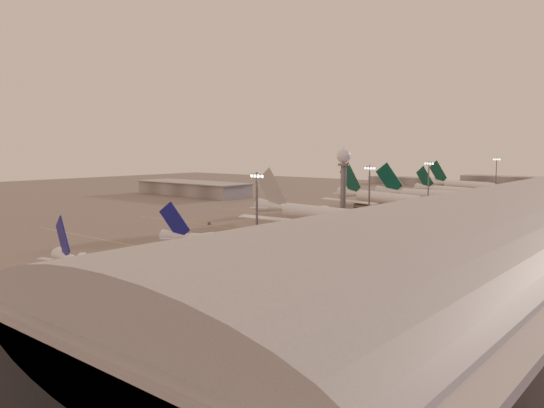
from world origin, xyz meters
The scene contains 23 objects.
ground centered at (0.00, 0.00, 0.00)m, with size 700.00×700.00×0.00m, color #514E4E.
taxiway_markings centered at (30.00, 56.00, 0.01)m, with size 180.00×185.25×0.02m.
hangar centered at (-120.00, 140.00, 4.32)m, with size 82.00×27.00×8.50m.
radar_tower centered at (5.00, 120.00, 20.95)m, with size 6.40×6.40×31.10m.
mast_a centered at (58.00, 0.00, 13.74)m, with size 3.60×0.56×25.00m.
mast_b centered at (55.00, 55.00, 13.74)m, with size 3.60×0.56×25.00m.
mast_c centered at (50.00, 110.00, 13.74)m, with size 3.60×0.56×25.00m.
mast_d centered at (48.00, 200.00, 13.74)m, with size 3.60×0.56×25.00m.
distant_horizon centered at (2.62, 325.14, 3.89)m, with size 165.00×37.50×9.00m.
narrowbody_near centered at (28.24, -25.32, 2.84)m, with size 35.38×27.93×14.01m.
narrowbody_mid centered at (27.15, 17.54, 2.95)m, with size 36.12×28.37×14.57m.
widebody_white centered at (20.86, 76.21, 3.86)m, with size 63.23×50.46×22.24m.
greentail_a centered at (10.67, 146.01, 4.01)m, with size 60.36×47.98×22.68m.
greentail_b centered at (22.26, 176.72, 3.93)m, with size 61.34×49.52×22.27m.
greentail_c centered at (15.93, 221.79, 3.35)m, with size 50.77×40.42×18.95m.
greentail_d centered at (9.03, 263.11, 3.80)m, with size 57.08×45.35×21.53m.
gsv_catering_a centered at (70.83, -0.14, 2.19)m, with size 5.80×3.84×4.38m.
gsv_tug_mid centered at (11.93, 6.58, 0.45)m, with size 3.55×3.25×0.87m.
gsv_truck_b centered at (62.32, 31.92, 1.04)m, with size 5.35×3.11×2.04m.
gsv_truck_c centered at (-16.42, 56.44, 1.17)m, with size 5.34×5.57×2.30m.
gsv_catering_b centered at (68.93, 70.87, 2.11)m, with size 5.23×2.61×4.23m.
gsv_tug_far centered at (6.70, 101.55, 0.45)m, with size 2.98×3.56×0.88m.
gsv_tug_hangar centered at (53.61, 150.51, 0.58)m, with size 4.30×2.99×1.13m.
Camera 1 is at (134.74, -86.96, 30.39)m, focal length 35.00 mm.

